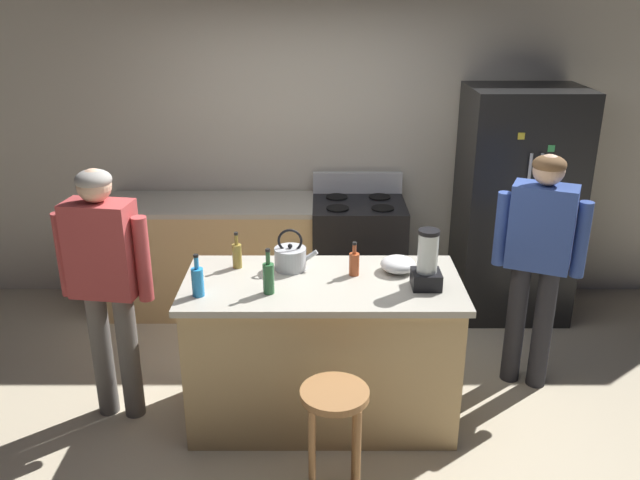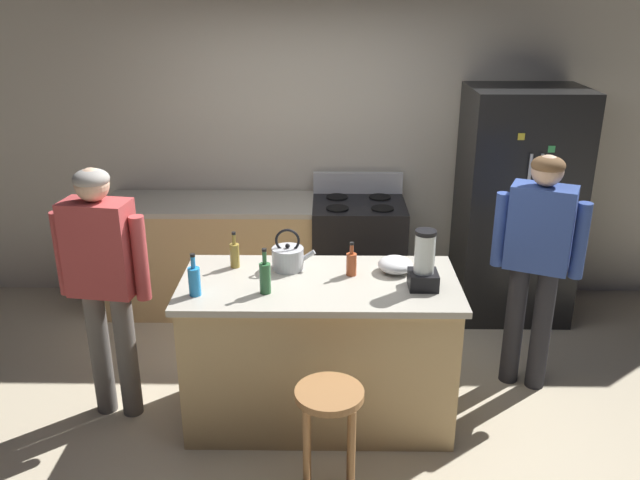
% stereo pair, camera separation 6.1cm
% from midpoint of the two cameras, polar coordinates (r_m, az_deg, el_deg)
% --- Properties ---
extents(ground_plane, '(14.00, 14.00, 0.00)m').
position_cam_midpoint_polar(ground_plane, '(4.49, 0.35, -14.71)').
color(ground_plane, beige).
extents(back_wall, '(8.00, 0.10, 2.70)m').
position_cam_midpoint_polar(back_wall, '(5.73, 0.50, 8.25)').
color(back_wall, beige).
rests_on(back_wall, ground_plane).
extents(kitchen_island, '(1.69, 0.80, 0.96)m').
position_cam_midpoint_polar(kitchen_island, '(4.23, 0.37, -9.43)').
color(kitchen_island, tan).
rests_on(kitchen_island, ground_plane).
extents(back_counter_run, '(2.00, 0.64, 0.96)m').
position_cam_midpoint_polar(back_counter_run, '(5.68, -7.64, -1.31)').
color(back_counter_run, tan).
rests_on(back_counter_run, ground_plane).
extents(refrigerator, '(0.90, 0.73, 1.90)m').
position_cam_midpoint_polar(refrigerator, '(5.63, 16.85, 2.85)').
color(refrigerator, black).
rests_on(refrigerator, ground_plane).
extents(stove_range, '(0.76, 0.65, 1.14)m').
position_cam_midpoint_polar(stove_range, '(5.60, 3.60, -1.37)').
color(stove_range, black).
rests_on(stove_range, ground_plane).
extents(person_by_island_left, '(0.60, 0.28, 1.65)m').
position_cam_midpoint_polar(person_by_island_left, '(4.22, -17.78, -2.65)').
color(person_by_island_left, '#66605B').
rests_on(person_by_island_left, ground_plane).
extents(person_by_sink_right, '(0.58, 0.36, 1.65)m').
position_cam_midpoint_polar(person_by_sink_right, '(4.57, 18.56, -0.96)').
color(person_by_sink_right, '#26262B').
rests_on(person_by_sink_right, ground_plane).
extents(bar_stool, '(0.36, 0.36, 0.69)m').
position_cam_midpoint_polar(bar_stool, '(3.56, 1.31, -14.93)').
color(bar_stool, '#9E6B3D').
rests_on(bar_stool, ground_plane).
extents(blender_appliance, '(0.17, 0.17, 0.36)m').
position_cam_midpoint_polar(blender_appliance, '(3.91, 9.39, -2.04)').
color(blender_appliance, black).
rests_on(blender_appliance, kitchen_island).
extents(bottle_soda, '(0.07, 0.07, 0.26)m').
position_cam_midpoint_polar(bottle_soda, '(3.86, -10.32, -3.42)').
color(bottle_soda, '#268CD8').
rests_on(bottle_soda, kitchen_island).
extents(bottle_vinegar, '(0.06, 0.06, 0.24)m').
position_cam_midpoint_polar(bottle_vinegar, '(4.20, -6.95, -1.24)').
color(bottle_vinegar, olive).
rests_on(bottle_vinegar, kitchen_island).
extents(bottle_cooking_sauce, '(0.06, 0.06, 0.22)m').
position_cam_midpoint_polar(bottle_cooking_sauce, '(4.06, 3.15, -2.01)').
color(bottle_cooking_sauce, '#B24C26').
rests_on(bottle_cooking_sauce, kitchen_island).
extents(bottle_olive_oil, '(0.07, 0.07, 0.28)m').
position_cam_midpoint_polar(bottle_olive_oil, '(3.83, -4.30, -3.18)').
color(bottle_olive_oil, '#2D6638').
rests_on(bottle_olive_oil, kitchen_island).
extents(mixing_bowl, '(0.22, 0.22, 0.10)m').
position_cam_midpoint_polar(mixing_bowl, '(4.14, 6.93, -2.12)').
color(mixing_bowl, white).
rests_on(mixing_bowl, kitchen_island).
extents(tea_kettle, '(0.28, 0.20, 0.27)m').
position_cam_midpoint_polar(tea_kettle, '(4.15, -2.35, -1.50)').
color(tea_kettle, '#B7BABF').
rests_on(tea_kettle, kitchen_island).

